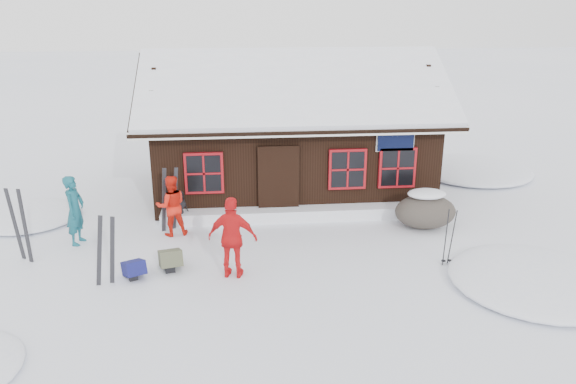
% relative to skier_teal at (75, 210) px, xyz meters
% --- Properties ---
extents(ground, '(120.00, 120.00, 0.00)m').
position_rel_skier_teal_xyz_m(ground, '(4.20, -1.18, -0.87)').
color(ground, white).
rests_on(ground, ground).
extents(mountain_hut, '(8.90, 6.09, 4.42)m').
position_rel_skier_teal_xyz_m(mountain_hut, '(5.70, 3.80, 0.70)').
color(mountain_hut, black).
rests_on(mountain_hut, ground).
extents(snow_drift, '(7.60, 0.60, 0.35)m').
position_rel_skier_teal_xyz_m(snow_drift, '(5.70, 1.07, -0.70)').
color(snow_drift, white).
rests_on(snow_drift, ground).
extents(snow_mounds, '(20.60, 13.20, 0.48)m').
position_rel_skier_teal_xyz_m(snow_mounds, '(5.85, 0.68, -0.87)').
color(snow_mounds, white).
rests_on(snow_mounds, ground).
extents(skier_teal, '(0.53, 0.71, 1.75)m').
position_rel_skier_teal_xyz_m(skier_teal, '(0.00, 0.00, 0.00)').
color(skier_teal, '#145563').
rests_on(skier_teal, ground).
extents(skier_orange_left, '(0.88, 0.74, 1.58)m').
position_rel_skier_teal_xyz_m(skier_orange_left, '(2.29, 0.32, -0.08)').
color(skier_orange_left, red).
rests_on(skier_orange_left, ground).
extents(skier_orange_right, '(1.14, 0.68, 1.82)m').
position_rel_skier_teal_xyz_m(skier_orange_right, '(3.84, -2.16, 0.04)').
color(skier_orange_right, red).
rests_on(skier_orange_right, ground).
extents(skier_crouched, '(0.54, 0.53, 0.95)m').
position_rel_skier_teal_xyz_m(skier_crouched, '(2.43, 1.02, -0.40)').
color(skier_crouched, black).
rests_on(skier_crouched, ground).
extents(boulder, '(1.61, 1.21, 0.94)m').
position_rel_skier_teal_xyz_m(boulder, '(8.90, 0.18, -0.40)').
color(boulder, '#4C443C').
rests_on(boulder, ground).
extents(ski_pair_left, '(0.53, 0.12, 1.60)m').
position_rel_skier_teal_xyz_m(ski_pair_left, '(1.19, -2.26, -0.12)').
color(ski_pair_left, black).
rests_on(ski_pair_left, ground).
extents(ski_pair_mid, '(0.49, 0.27, 1.79)m').
position_rel_skier_teal_xyz_m(ski_pair_mid, '(-1.00, -0.86, -0.03)').
color(ski_pair_mid, black).
rests_on(ski_pair_mid, ground).
extents(ski_pair_right, '(0.52, 0.22, 1.74)m').
position_rel_skier_teal_xyz_m(ski_pair_right, '(2.21, 0.68, -0.06)').
color(ski_pair_right, black).
rests_on(ski_pair_right, ground).
extents(ski_poles, '(0.24, 0.12, 1.37)m').
position_rel_skier_teal_xyz_m(ski_poles, '(8.70, -2.02, -0.23)').
color(ski_poles, black).
rests_on(ski_poles, ground).
extents(backpack_blue, '(0.62, 0.68, 0.30)m').
position_rel_skier_teal_xyz_m(backpack_blue, '(1.68, -2.01, -0.72)').
color(backpack_blue, '#131655').
rests_on(backpack_blue, ground).
extents(backpack_olive, '(0.62, 0.74, 0.35)m').
position_rel_skier_teal_xyz_m(backpack_olive, '(2.43, -1.67, -0.70)').
color(backpack_olive, '#4C4F38').
rests_on(backpack_olive, ground).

